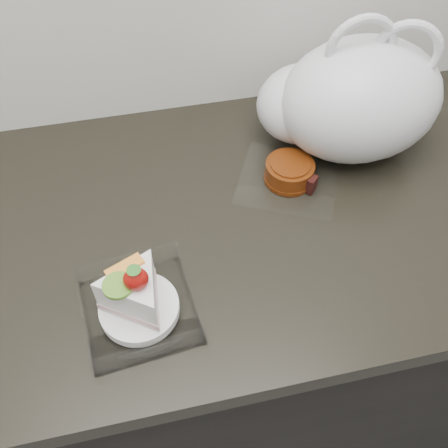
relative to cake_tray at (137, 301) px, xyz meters
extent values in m
cube|color=black|center=(0.05, 0.16, -0.50)|extent=(2.00, 0.60, 0.86)
cube|color=black|center=(0.05, 0.16, -0.05)|extent=(2.04, 0.64, 0.04)
cube|color=white|center=(0.00, 0.00, -0.03)|extent=(0.18, 0.18, 0.00)
cylinder|color=white|center=(0.00, 0.00, -0.02)|extent=(0.12, 0.12, 0.02)
ellipsoid|color=#AF160B|center=(0.01, -0.01, 0.07)|extent=(0.03, 0.03, 0.04)
cone|color=#2D7223|center=(0.01, -0.01, 0.09)|extent=(0.02, 0.02, 0.01)
cylinder|color=#68A42F|center=(-0.02, -0.01, 0.06)|extent=(0.04, 0.04, 0.01)
cube|color=orange|center=(-0.01, 0.02, 0.06)|extent=(0.06, 0.04, 0.01)
cube|color=white|center=(0.30, 0.22, -0.03)|extent=(0.23, 0.23, 0.00)
cylinder|color=#5D230B|center=(0.30, 0.22, -0.01)|extent=(0.11, 0.11, 0.04)
cylinder|color=#5D230B|center=(0.30, 0.22, -0.03)|extent=(0.11, 0.11, 0.01)
cylinder|color=#5D230B|center=(0.30, 0.22, 0.01)|extent=(0.09, 0.09, 0.00)
cube|color=black|center=(0.33, 0.19, -0.02)|extent=(0.03, 0.03, 0.03)
ellipsoid|color=white|center=(0.44, 0.28, 0.08)|extent=(0.34, 0.29, 0.22)
ellipsoid|color=white|center=(0.35, 0.32, 0.05)|extent=(0.20, 0.19, 0.15)
torus|color=white|center=(0.42, 0.28, 0.18)|extent=(0.12, 0.02, 0.12)
torus|color=white|center=(0.50, 0.27, 0.17)|extent=(0.11, 0.06, 0.11)
camera|label=1|loc=(0.04, -0.39, 0.63)|focal=40.00mm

